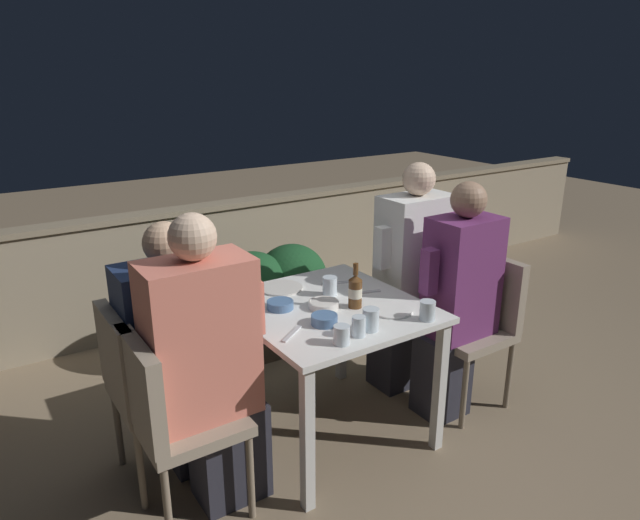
# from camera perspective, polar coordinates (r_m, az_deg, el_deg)

# --- Properties ---
(ground_plane) EXTENTS (16.00, 16.00, 0.00)m
(ground_plane) POSITION_cam_1_polar(r_m,az_deg,el_deg) (3.23, 0.72, -16.70)
(ground_plane) COLOR #847056
(parapet_wall) EXTENTS (9.00, 0.18, 0.90)m
(parapet_wall) POSITION_cam_1_polar(r_m,az_deg,el_deg) (4.46, -12.20, -0.33)
(parapet_wall) COLOR gray
(parapet_wall) RESTS_ON ground_plane
(dining_table) EXTENTS (0.88, 0.95, 0.74)m
(dining_table) POSITION_cam_1_polar(r_m,az_deg,el_deg) (2.91, 0.78, -6.29)
(dining_table) COLOR white
(dining_table) RESTS_ON ground_plane
(planter_hedge) EXTENTS (1.11, 0.47, 0.73)m
(planter_hedge) POSITION_cam_1_polar(r_m,az_deg,el_deg) (3.85, -6.76, -3.90)
(planter_hedge) COLOR brown
(planter_hedge) RESTS_ON ground_plane
(chair_left_near) EXTENTS (0.43, 0.42, 0.87)m
(chair_left_near) POSITION_cam_1_polar(r_m,az_deg,el_deg) (2.50, -15.02, -14.32)
(chair_left_near) COLOR gray
(chair_left_near) RESTS_ON ground_plane
(person_coral_top) EXTENTS (0.51, 0.26, 1.35)m
(person_coral_top) POSITION_cam_1_polar(r_m,az_deg,el_deg) (2.48, -11.03, -10.50)
(person_coral_top) COLOR #282833
(person_coral_top) RESTS_ON ground_plane
(chair_left_far) EXTENTS (0.43, 0.42, 0.87)m
(chair_left_far) POSITION_cam_1_polar(r_m,az_deg,el_deg) (2.75, -17.43, -11.26)
(chair_left_far) COLOR gray
(chair_left_far) RESTS_ON ground_plane
(person_navy_jumper) EXTENTS (0.52, 0.26, 1.25)m
(person_navy_jumper) POSITION_cam_1_polar(r_m,az_deg,el_deg) (2.76, -13.69, -8.79)
(person_navy_jumper) COLOR #282833
(person_navy_jumper) RESTS_ON ground_plane
(chair_right_near) EXTENTS (0.43, 0.42, 0.87)m
(chair_right_near) POSITION_cam_1_polar(r_m,az_deg,el_deg) (3.38, 15.56, -5.32)
(chair_right_near) COLOR gray
(chair_right_near) RESTS_ON ground_plane
(person_purple_stripe) EXTENTS (0.47, 0.26, 1.32)m
(person_purple_stripe) POSITION_cam_1_polar(r_m,az_deg,el_deg) (3.20, 13.46, -3.96)
(person_purple_stripe) COLOR #282833
(person_purple_stripe) RESTS_ON ground_plane
(chair_right_far) EXTENTS (0.43, 0.42, 0.87)m
(chair_right_far) POSITION_cam_1_polar(r_m,az_deg,el_deg) (3.62, 11.10, -3.35)
(chair_right_far) COLOR gray
(chair_right_far) RESTS_ON ground_plane
(person_white_polo) EXTENTS (0.50, 0.26, 1.37)m
(person_white_polo) POSITION_cam_1_polar(r_m,az_deg,el_deg) (3.44, 8.97, -1.68)
(person_white_polo) COLOR #282833
(person_white_polo) RESTS_ON ground_plane
(beer_bottle) EXTENTS (0.07, 0.07, 0.23)m
(beer_bottle) POSITION_cam_1_polar(r_m,az_deg,el_deg) (2.82, 3.55, -3.08)
(beer_bottle) COLOR brown
(beer_bottle) RESTS_ON dining_table
(plate_0) EXTENTS (0.20, 0.20, 0.01)m
(plate_0) POSITION_cam_1_polar(r_m,az_deg,el_deg) (2.82, 7.20, -5.02)
(plate_0) COLOR white
(plate_0) RESTS_ON dining_table
(plate_1) EXTENTS (0.23, 0.23, 0.01)m
(plate_1) POSITION_cam_1_polar(r_m,az_deg,el_deg) (3.09, -3.92, -2.80)
(plate_1) COLOR silver
(plate_1) RESTS_ON dining_table
(bowl_0) EXTENTS (0.15, 0.15, 0.03)m
(bowl_0) POSITION_cam_1_polar(r_m,az_deg,el_deg) (2.84, 0.37, -4.40)
(bowl_0) COLOR silver
(bowl_0) RESTS_ON dining_table
(bowl_1) EXTENTS (0.12, 0.12, 0.05)m
(bowl_1) POSITION_cam_1_polar(r_m,az_deg,el_deg) (2.65, 0.43, -5.92)
(bowl_1) COLOR #4C709E
(bowl_1) RESTS_ON dining_table
(bowl_2) EXTENTS (0.13, 0.13, 0.04)m
(bowl_2) POSITION_cam_1_polar(r_m,az_deg,el_deg) (2.83, -4.01, -4.43)
(bowl_2) COLOR #4C709E
(bowl_2) RESTS_ON dining_table
(glass_cup_0) EXTENTS (0.08, 0.08, 0.09)m
(glass_cup_0) POSITION_cam_1_polar(r_m,az_deg,el_deg) (2.74, 10.69, -4.98)
(glass_cup_0) COLOR silver
(glass_cup_0) RESTS_ON dining_table
(glass_cup_1) EXTENTS (0.08, 0.08, 0.11)m
(glass_cup_1) POSITION_cam_1_polar(r_m,az_deg,el_deg) (2.60, 5.12, -5.93)
(glass_cup_1) COLOR silver
(glass_cup_1) RESTS_ON dining_table
(glass_cup_2) EXTENTS (0.07, 0.07, 0.08)m
(glass_cup_2) POSITION_cam_1_polar(r_m,az_deg,el_deg) (2.47, 2.17, -7.50)
(glass_cup_2) COLOR silver
(glass_cup_2) RESTS_ON dining_table
(glass_cup_3) EXTENTS (0.06, 0.06, 0.09)m
(glass_cup_3) POSITION_cam_1_polar(r_m,az_deg,el_deg) (2.54, 3.89, -6.63)
(glass_cup_3) COLOR silver
(glass_cup_3) RESTS_ON dining_table
(glass_cup_4) EXTENTS (0.08, 0.08, 0.10)m
(glass_cup_4) POSITION_cam_1_polar(r_m,az_deg,el_deg) (2.98, 0.99, -2.62)
(glass_cup_4) COLOR silver
(glass_cup_4) RESTS_ON dining_table
(fork_0) EXTENTS (0.17, 0.07, 0.01)m
(fork_0) POSITION_cam_1_polar(r_m,az_deg,el_deg) (3.03, 4.56, -3.23)
(fork_0) COLOR silver
(fork_0) RESTS_ON dining_table
(fork_1) EXTENTS (0.17, 0.08, 0.01)m
(fork_1) POSITION_cam_1_polar(r_m,az_deg,el_deg) (3.16, 1.71, -2.28)
(fork_1) COLOR silver
(fork_1) RESTS_ON dining_table
(fork_2) EXTENTS (0.15, 0.11, 0.01)m
(fork_2) POSITION_cam_1_polar(r_m,az_deg,el_deg) (2.57, -2.83, -7.39)
(fork_2) COLOR silver
(fork_2) RESTS_ON dining_table
(potted_plant) EXTENTS (0.39, 0.39, 0.68)m
(potted_plant) POSITION_cam_1_polar(r_m,az_deg,el_deg) (4.41, 8.40, -0.79)
(potted_plant) COLOR #B2A899
(potted_plant) RESTS_ON ground_plane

